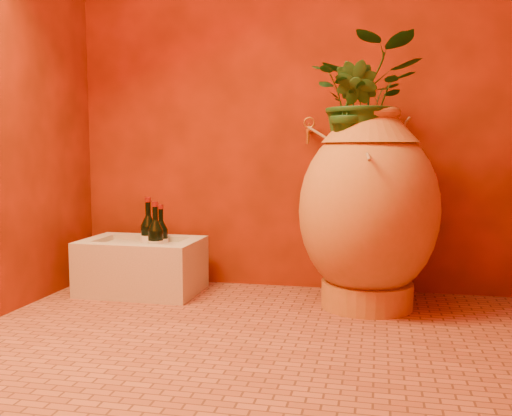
% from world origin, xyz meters
% --- Properties ---
extents(floor, '(2.50, 2.50, 0.00)m').
position_xyz_m(floor, '(0.00, 0.00, 0.00)').
color(floor, '#974B31').
rests_on(floor, ground).
extents(wall_back, '(2.50, 0.02, 2.50)m').
position_xyz_m(wall_back, '(0.00, 1.00, 1.25)').
color(wall_back, '#511A04').
rests_on(wall_back, ground).
extents(amphora, '(0.84, 0.84, 0.98)m').
position_xyz_m(amphora, '(0.42, 0.65, 0.49)').
color(amphora, '#B06B31').
rests_on(amphora, floor).
extents(stone_basin, '(0.63, 0.43, 0.29)m').
position_xyz_m(stone_basin, '(-0.79, 0.69, 0.14)').
color(stone_basin, beige).
rests_on(stone_basin, floor).
extents(wine_bottle_a, '(0.08, 0.08, 0.34)m').
position_xyz_m(wine_bottle_a, '(-0.69, 0.63, 0.28)').
color(wine_bottle_a, black).
rests_on(wine_bottle_a, stone_basin).
extents(wine_bottle_b, '(0.09, 0.09, 0.35)m').
position_xyz_m(wine_bottle_b, '(-0.78, 0.77, 0.29)').
color(wine_bottle_b, black).
rests_on(wine_bottle_b, stone_basin).
extents(wine_bottle_c, '(0.08, 0.08, 0.31)m').
position_xyz_m(wine_bottle_c, '(-0.71, 0.78, 0.27)').
color(wine_bottle_c, black).
rests_on(wine_bottle_c, stone_basin).
extents(wall_tap, '(0.06, 0.13, 0.15)m').
position_xyz_m(wall_tap, '(0.09, 0.93, 0.89)').
color(wall_tap, '#B48929').
rests_on(wall_tap, wall_back).
extents(plant_main, '(0.52, 0.46, 0.57)m').
position_xyz_m(plant_main, '(0.39, 0.66, 1.02)').
color(plant_main, '#174018').
rests_on(plant_main, amphora).
extents(plant_side, '(0.31, 0.30, 0.43)m').
position_xyz_m(plant_side, '(0.34, 0.57, 0.96)').
color(plant_side, '#174018').
rests_on(plant_side, amphora).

